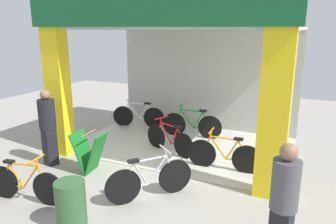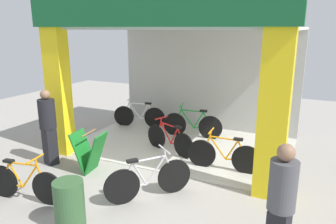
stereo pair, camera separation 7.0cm
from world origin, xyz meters
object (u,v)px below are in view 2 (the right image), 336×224
at_px(trash_bin, 69,205).
at_px(bicycle_inside_2, 224,155).
at_px(sandwich_board_sign, 90,152).
at_px(bicycle_parked_1, 24,183).
at_px(bicycle_inside_3, 139,116).
at_px(bicycle_inside_1, 192,125).
at_px(pedestrian_2, 48,126).
at_px(bicycle_parked_0, 149,180).
at_px(bicycle_inside_0, 170,140).
at_px(pedestrian_0, 281,208).

bearing_deg(trash_bin, bicycle_inside_2, 62.86).
bearing_deg(sandwich_board_sign, bicycle_parked_1, -100.20).
bearing_deg(bicycle_inside_3, bicycle_inside_1, -6.41).
relative_size(bicycle_inside_1, pedestrian_2, 0.98).
relative_size(bicycle_inside_3, bicycle_parked_0, 1.23).
bearing_deg(bicycle_inside_0, bicycle_parked_0, -74.46).
distance_m(bicycle_inside_0, sandwich_board_sign, 2.10).
bearing_deg(pedestrian_2, bicycle_inside_3, 83.13).
bearing_deg(bicycle_inside_1, sandwich_board_sign, -111.05).
height_order(bicycle_inside_3, pedestrian_2, pedestrian_2).
bearing_deg(bicycle_inside_3, pedestrian_2, -96.87).
bearing_deg(bicycle_parked_0, pedestrian_0, -20.89).
bearing_deg(pedestrian_2, trash_bin, -38.95).
bearing_deg(bicycle_inside_3, trash_bin, -71.06).
bearing_deg(bicycle_parked_0, bicycle_inside_2, 62.57).
bearing_deg(bicycle_parked_1, bicycle_inside_1, 72.38).
relative_size(bicycle_inside_2, pedestrian_2, 0.94).
bearing_deg(bicycle_parked_0, bicycle_inside_1, 98.42).
xyz_separation_m(bicycle_parked_1, trash_bin, (1.33, -0.28, 0.05)).
distance_m(sandwich_board_sign, pedestrian_0, 4.41).
xyz_separation_m(bicycle_inside_3, pedestrian_2, (-0.41, -3.41, 0.56)).
height_order(bicycle_inside_3, sandwich_board_sign, bicycle_inside_3).
distance_m(bicycle_inside_2, bicycle_parked_0, 2.02).
xyz_separation_m(bicycle_inside_1, bicycle_inside_2, (1.46, -1.81, -0.02)).
relative_size(bicycle_inside_0, bicycle_parked_0, 1.14).
distance_m(bicycle_inside_0, pedestrian_0, 4.41).
distance_m(pedestrian_0, trash_bin, 3.18).
relative_size(bicycle_inside_0, pedestrian_2, 0.87).
xyz_separation_m(bicycle_inside_2, pedestrian_2, (-3.80, -1.38, 0.57)).
height_order(bicycle_parked_0, bicycle_parked_1, bicycle_parked_0).
relative_size(bicycle_parked_1, trash_bin, 1.98).
relative_size(bicycle_inside_3, trash_bin, 2.05).
relative_size(bicycle_parked_0, trash_bin, 1.67).
height_order(bicycle_inside_0, bicycle_inside_1, bicycle_inside_1).
bearing_deg(bicycle_parked_1, bicycle_inside_2, 44.19).
height_order(bicycle_inside_2, bicycle_parked_0, bicycle_parked_0).
relative_size(bicycle_inside_2, bicycle_parked_0, 1.24).
bearing_deg(sandwich_board_sign, bicycle_inside_3, 102.04).
bearing_deg(bicycle_inside_2, sandwich_board_sign, -153.48).
xyz_separation_m(bicycle_inside_2, bicycle_parked_1, (-2.95, -2.87, -0.01)).
bearing_deg(bicycle_inside_1, bicycle_inside_0, -93.50).
relative_size(bicycle_inside_1, sandwich_board_sign, 1.89).
bearing_deg(bicycle_inside_1, bicycle_parked_1, -107.62).
height_order(sandwich_board_sign, pedestrian_2, pedestrian_2).
bearing_deg(bicycle_inside_2, pedestrian_0, -61.23).
distance_m(bicycle_parked_0, pedestrian_2, 2.95).
height_order(bicycle_inside_0, bicycle_inside_3, bicycle_inside_3).
height_order(bicycle_inside_0, bicycle_inside_2, bicycle_inside_2).
bearing_deg(pedestrian_0, bicycle_inside_3, 135.82).
xyz_separation_m(bicycle_parked_1, pedestrian_2, (-0.85, 1.49, 0.58)).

